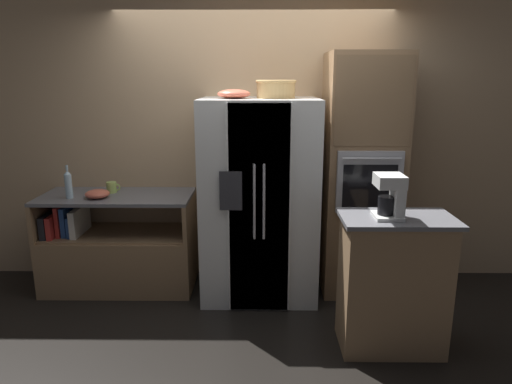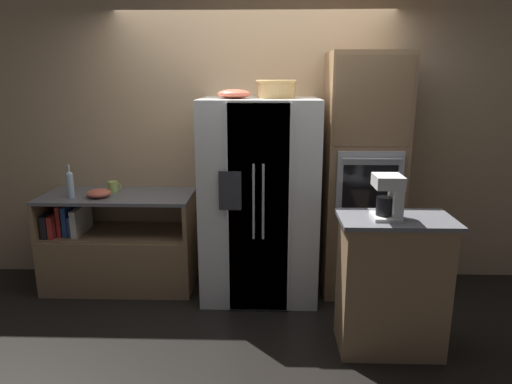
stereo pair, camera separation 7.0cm
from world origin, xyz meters
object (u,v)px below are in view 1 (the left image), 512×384
Objects in this scene: wicker_basket at (276,88)px; bottle_tall at (68,184)px; mug at (112,187)px; mixing_bowl at (97,194)px; coffee_maker at (392,195)px; refrigerator at (259,199)px; fruit_bowl at (234,94)px; wall_oven at (361,176)px.

bottle_tall is (-1.81, -0.04, -0.82)m from wicker_basket.
bottle_tall reaches higher than mug.
bottle_tall is 0.26m from mixing_bowl.
wicker_basket is 1.38m from coffee_maker.
fruit_bowl is (-0.21, -0.05, 0.91)m from refrigerator.
refrigerator is at bearing 0.57° from mixing_bowl.
refrigerator is at bearing -7.60° from mug.
refrigerator is 0.96m from wicker_basket.
fruit_bowl is at bearing -1.17° from bottle_tall.
wall_oven reaches higher than coffee_maker.
fruit_bowl reaches higher than mixing_bowl.
mixing_bowl is at bearing -179.43° from refrigerator.
bottle_tall is 2.31× the size of mug.
fruit_bowl is 1.65m from bottle_tall.
wicker_basket reaches higher than fruit_bowl.
mixing_bowl is at bearing 1.28° from bottle_tall.
fruit_bowl is 1.54m from coffee_maker.
bottle_tall is at bearing 160.74° from coffee_maker.
mug is (-1.15, 0.23, -0.85)m from fruit_bowl.
wall_oven is at bearing 5.92° from refrigerator.
refrigerator is 5.13× the size of wicker_basket.
wicker_basket is (-0.77, -0.07, 0.76)m from wall_oven.
wicker_basket is 1.16× the size of bottle_tall.
bottle_tall is 2.72m from coffee_maker.
refrigerator is at bearing 0.68° from bottle_tall.
bottle_tall is 0.98× the size of coffee_maker.
bottle_tall is at bearing 178.83° from fruit_bowl.
wicker_basket is 1.60× the size of mixing_bowl.
mug is at bearing 71.24° from mixing_bowl.
refrigerator is 0.93m from wall_oven.
coffee_maker is at bearing -51.05° from wicker_basket.
fruit_bowl is 1.29× the size of mixing_bowl.
mug is at bearing 177.79° from wall_oven.
coffee_maker is (0.89, -0.91, 0.28)m from refrigerator.
mug is (-1.36, 0.18, 0.06)m from refrigerator.
coffee_maker is at bearing -90.75° from wall_oven.
coffee_maker reaches higher than bottle_tall.
coffee_maker is at bearing -45.72° from refrigerator.
mug is 0.42× the size of coffee_maker.
wicker_basket is 1.75m from mug.
wall_oven is 1.01m from coffee_maker.
mug is 0.21m from mixing_bowl.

